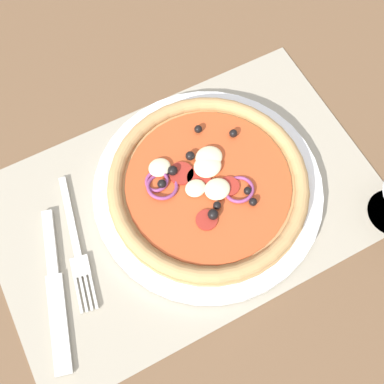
# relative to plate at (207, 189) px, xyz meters

# --- Properties ---
(ground_plane) EXTENTS (1.90, 1.40, 0.02)m
(ground_plane) POSITION_rel_plate_xyz_m (0.03, 0.00, -0.02)
(ground_plane) COLOR brown
(placemat) EXTENTS (0.49, 0.32, 0.00)m
(placemat) POSITION_rel_plate_xyz_m (0.03, 0.00, -0.01)
(placemat) COLOR #A39984
(placemat) RESTS_ON ground_plane
(plate) EXTENTS (0.30, 0.30, 0.01)m
(plate) POSITION_rel_plate_xyz_m (0.00, 0.00, 0.00)
(plate) COLOR white
(plate) RESTS_ON placemat
(pizza) EXTENTS (0.26, 0.26, 0.03)m
(pizza) POSITION_rel_plate_xyz_m (0.00, -0.00, 0.02)
(pizza) COLOR tan
(pizza) RESTS_ON plate
(fork) EXTENTS (0.05, 0.18, 0.00)m
(fork) POSITION_rel_plate_xyz_m (0.18, -0.01, -0.01)
(fork) COLOR silver
(fork) RESTS_ON placemat
(knife) EXTENTS (0.07, 0.20, 0.01)m
(knife) POSITION_rel_plate_xyz_m (0.22, 0.03, -0.00)
(knife) COLOR silver
(knife) RESTS_ON placemat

